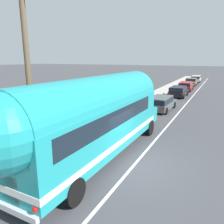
% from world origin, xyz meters
% --- Properties ---
extents(ground_plane, '(300.00, 300.00, 0.00)m').
position_xyz_m(ground_plane, '(0.00, 0.00, 0.00)').
color(ground_plane, '#424247').
extents(lane_markings, '(3.88, 80.00, 0.01)m').
position_xyz_m(lane_markings, '(-1.73, 12.00, 0.00)').
color(lane_markings, silver).
rests_on(lane_markings, ground).
extents(sidewalk_slab, '(2.13, 90.00, 0.15)m').
position_xyz_m(sidewalk_slab, '(-4.82, 10.00, 0.07)').
color(sidewalk_slab, '#ADA89E').
rests_on(sidewalk_slab, ground).
extents(utility_pole, '(1.80, 0.24, 8.50)m').
position_xyz_m(utility_pole, '(-4.37, -1.83, 4.42)').
color(utility_pole, brown).
rests_on(utility_pole, ground).
extents(painted_bus, '(2.79, 12.66, 4.12)m').
position_xyz_m(painted_bus, '(-1.90, -0.48, 2.30)').
color(painted_bus, teal).
rests_on(painted_bus, ground).
extents(car_lead, '(2.10, 4.57, 1.37)m').
position_xyz_m(car_lead, '(-1.74, 11.80, 0.80)').
color(car_lead, '#474C51').
rests_on(car_lead, ground).
extents(car_second, '(2.04, 4.43, 1.37)m').
position_xyz_m(car_second, '(-1.68, 20.50, 0.79)').
color(car_second, black).
rests_on(car_second, ground).
extents(car_third, '(2.01, 4.81, 1.37)m').
position_xyz_m(car_third, '(-1.69, 26.85, 0.79)').
color(car_third, '#A5191E').
rests_on(car_third, ground).
extents(car_fourth, '(2.01, 4.45, 1.37)m').
position_xyz_m(car_fourth, '(-1.87, 34.46, 0.73)').
color(car_fourth, olive).
rests_on(car_fourth, ground).
extents(car_fifth, '(1.91, 4.50, 1.37)m').
position_xyz_m(car_fifth, '(-1.72, 41.08, 0.78)').
color(car_fifth, white).
rests_on(car_fifth, ground).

